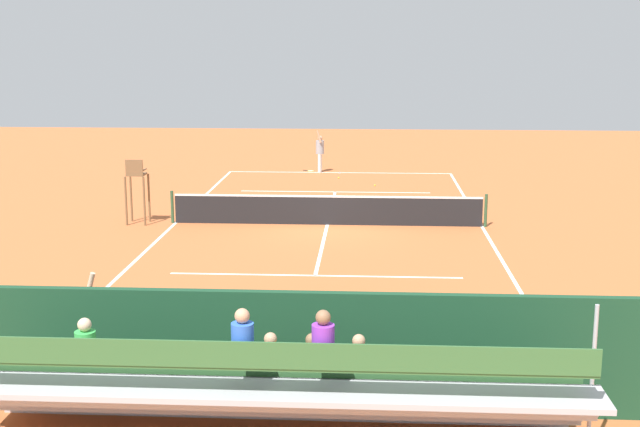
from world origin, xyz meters
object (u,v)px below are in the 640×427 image
object	(u,v)px
bleacher_stand	(270,389)
tennis_racket	(310,171)
tennis_net	(327,210)
equipment_bag	(258,383)
tennis_ball_far	(375,185)
umpire_chair	(136,184)
courtside_bench	(378,362)
tennis_ball_near	(339,178)
line_judge	(85,326)
tennis_player	(320,150)

from	to	relation	value
bleacher_stand	tennis_racket	xyz separation A→B (m)	(1.31, -26.67, -0.91)
tennis_net	equipment_bag	bearing A→B (deg)	87.89
equipment_bag	tennis_ball_far	xyz separation A→B (m)	(-2.08, -20.93, -0.15)
tennis_net	umpire_chair	distance (m)	6.26
courtside_bench	tennis_ball_near	distance (m)	22.64
bleacher_stand	tennis_ball_far	distance (m)	22.93
umpire_chair	tennis_racket	distance (m)	12.59
bleacher_stand	courtside_bench	world-z (taller)	bleacher_stand
line_judge	tennis_racket	bearing A→B (deg)	-95.18
umpire_chair	courtside_bench	bearing A→B (deg)	120.65
tennis_racket	tennis_ball_far	bearing A→B (deg)	127.73
tennis_net	umpire_chair	size ratio (longest dim) A/B	4.81
courtside_bench	tennis_player	world-z (taller)	tennis_player
courtside_bench	tennis_ball_far	distance (m)	20.80
tennis_ball_far	tennis_racket	bearing A→B (deg)	-52.27
equipment_bag	line_judge	size ratio (longest dim) A/B	0.47
tennis_net	tennis_ball_far	bearing A→B (deg)	-101.89
courtside_bench	line_judge	distance (m)	5.14
tennis_ball_near	umpire_chair	bearing A→B (deg)	56.88
bleacher_stand	tennis_ball_near	bearing A→B (deg)	-90.18
tennis_net	line_judge	world-z (taller)	line_judge
courtside_bench	bleacher_stand	bearing A→B (deg)	52.18
tennis_racket	tennis_ball_near	distance (m)	2.45
courtside_bench	tennis_player	size ratio (longest dim) A/B	0.93
tennis_ball_near	tennis_ball_far	size ratio (longest dim) A/B	1.00
tennis_ball_near	line_judge	xyz separation A→B (m)	(3.59, 22.34, 0.98)
umpire_chair	tennis_racket	bearing A→B (deg)	-112.71
courtside_bench	line_judge	bearing A→B (deg)	-2.80
tennis_racket	equipment_bag	bearing A→B (deg)	92.02
bleacher_stand	tennis_player	xyz separation A→B (m)	(0.84, -26.39, 0.09)
tennis_ball_near	tennis_racket	bearing A→B (deg)	-55.67
umpire_chair	tennis_ball_near	bearing A→B (deg)	-123.12
umpire_chair	bleacher_stand	bearing A→B (deg)	112.10
courtside_bench	equipment_bag	distance (m)	2.07
bleacher_stand	tennis_ball_near	distance (m)	24.66
tennis_player	tennis_racket	world-z (taller)	tennis_player
tennis_player	tennis_racket	distance (m)	1.14
tennis_player	tennis_net	bearing A→B (deg)	94.65
bleacher_stand	tennis_player	bearing A→B (deg)	-88.18
bleacher_stand	equipment_bag	distance (m)	2.12
tennis_net	tennis_racket	bearing A→B (deg)	-83.13
tennis_racket	line_judge	world-z (taller)	line_judge
courtside_bench	tennis_net	bearing A→B (deg)	-83.39
umpire_chair	tennis_player	bearing A→B (deg)	-115.20
tennis_ball_far	umpire_chair	bearing A→B (deg)	44.83
tennis_net	tennis_player	size ratio (longest dim) A/B	5.35
tennis_net	tennis_ball_far	xyz separation A→B (m)	(-1.59, -7.53, -0.47)
tennis_player	courtside_bench	bearing A→B (deg)	95.72
tennis_net	line_judge	size ratio (longest dim) A/B	5.35
tennis_player	tennis_racket	size ratio (longest dim) A/B	3.37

